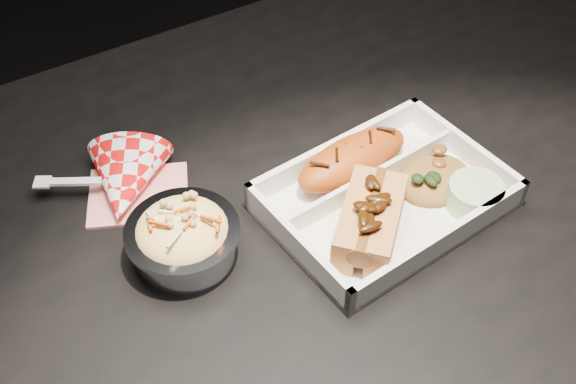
{
  "coord_description": "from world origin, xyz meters",
  "views": [
    {
      "loc": [
        -0.29,
        -0.45,
        1.34
      ],
      "look_at": [
        -0.02,
        -0.02,
        0.81
      ],
      "focal_mm": 45.0,
      "sensor_mm": 36.0,
      "label": 1
    }
  ],
  "objects_px": {
    "fried_pastry": "(353,159)",
    "napkin_fork": "(125,183)",
    "hotdog": "(370,218)",
    "food_tray": "(384,200)",
    "dining_table": "(294,266)",
    "foil_coleslaw_cup": "(183,236)"
  },
  "relations": [
    {
      "from": "food_tray",
      "to": "fried_pastry",
      "type": "xyz_separation_m",
      "value": [
        -0.0,
        0.06,
        0.02
      ]
    },
    {
      "from": "foil_coleslaw_cup",
      "to": "napkin_fork",
      "type": "relative_size",
      "value": 0.69
    },
    {
      "from": "food_tray",
      "to": "hotdog",
      "type": "height_order",
      "value": "hotdog"
    },
    {
      "from": "foil_coleslaw_cup",
      "to": "fried_pastry",
      "type": "bearing_deg",
      "value": 0.86
    },
    {
      "from": "fried_pastry",
      "to": "hotdog",
      "type": "distance_m",
      "value": 0.09
    },
    {
      "from": "foil_coleslaw_cup",
      "to": "napkin_fork",
      "type": "xyz_separation_m",
      "value": [
        -0.02,
        0.12,
        -0.01
      ]
    },
    {
      "from": "dining_table",
      "to": "food_tray",
      "type": "xyz_separation_m",
      "value": [
        0.09,
        -0.04,
        0.1
      ]
    },
    {
      "from": "fried_pastry",
      "to": "napkin_fork",
      "type": "height_order",
      "value": "napkin_fork"
    },
    {
      "from": "hotdog",
      "to": "napkin_fork",
      "type": "xyz_separation_m",
      "value": [
        -0.19,
        0.2,
        -0.02
      ]
    },
    {
      "from": "dining_table",
      "to": "hotdog",
      "type": "xyz_separation_m",
      "value": [
        0.05,
        -0.07,
        0.12
      ]
    },
    {
      "from": "dining_table",
      "to": "napkin_fork",
      "type": "bearing_deg",
      "value": 138.54
    },
    {
      "from": "foil_coleslaw_cup",
      "to": "dining_table",
      "type": "bearing_deg",
      "value": -5.29
    },
    {
      "from": "napkin_fork",
      "to": "hotdog",
      "type": "bearing_deg",
      "value": -15.77
    },
    {
      "from": "dining_table",
      "to": "hotdog",
      "type": "height_order",
      "value": "hotdog"
    },
    {
      "from": "dining_table",
      "to": "food_tray",
      "type": "bearing_deg",
      "value": -23.96
    },
    {
      "from": "dining_table",
      "to": "napkin_fork",
      "type": "height_order",
      "value": "napkin_fork"
    },
    {
      "from": "dining_table",
      "to": "food_tray",
      "type": "distance_m",
      "value": 0.14
    },
    {
      "from": "napkin_fork",
      "to": "foil_coleslaw_cup",
      "type": "bearing_deg",
      "value": -51.4
    },
    {
      "from": "food_tray",
      "to": "napkin_fork",
      "type": "xyz_separation_m",
      "value": [
        -0.23,
        0.17,
        0.01
      ]
    },
    {
      "from": "food_tray",
      "to": "fried_pastry",
      "type": "relative_size",
      "value": 1.79
    },
    {
      "from": "foil_coleslaw_cup",
      "to": "napkin_fork",
      "type": "bearing_deg",
      "value": 98.48
    },
    {
      "from": "food_tray",
      "to": "foil_coleslaw_cup",
      "type": "xyz_separation_m",
      "value": [
        -0.22,
        0.05,
        0.02
      ]
    }
  ]
}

